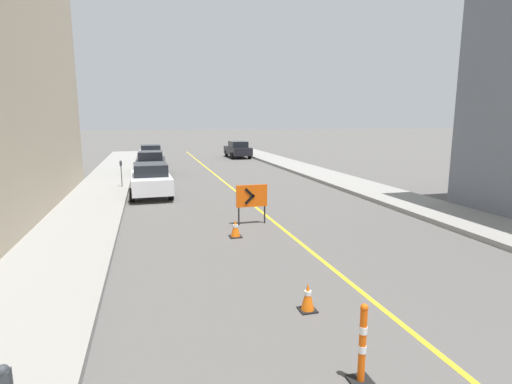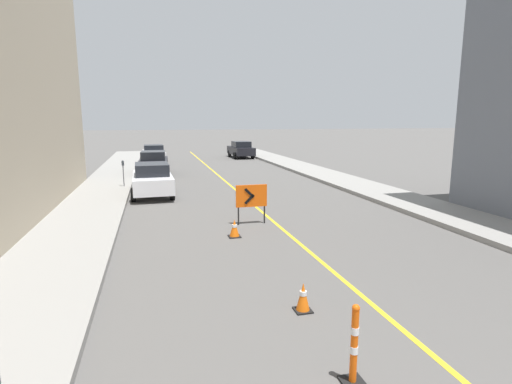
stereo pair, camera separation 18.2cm
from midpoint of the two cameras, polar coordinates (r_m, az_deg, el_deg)
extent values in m
cube|color=gold|center=(22.97, -4.40, 1.14)|extent=(0.12, 48.53, 0.01)
cube|color=gray|center=(22.70, -21.21, 0.58)|extent=(2.68, 48.53, 0.18)
cube|color=gray|center=(25.06, 10.80, 1.95)|extent=(2.68, 48.53, 0.18)
cube|color=black|center=(8.13, 6.70, -16.38)|extent=(0.33, 0.33, 0.03)
cone|color=orange|center=(8.00, 6.74, -14.54)|extent=(0.26, 0.26, 0.54)
cylinder|color=white|center=(7.98, 6.75, -14.12)|extent=(0.14, 0.14, 0.09)
cube|color=black|center=(12.70, -3.37, -6.36)|extent=(0.38, 0.38, 0.03)
cone|color=orange|center=(12.62, -3.38, -5.13)|extent=(0.30, 0.30, 0.53)
cylinder|color=white|center=(12.60, -3.38, -4.85)|extent=(0.16, 0.16, 0.09)
cube|color=black|center=(6.39, 13.84, -24.75)|extent=(0.32, 0.32, 0.04)
cylinder|color=#EF560C|center=(6.09, 14.07, -20.49)|extent=(0.10, 0.10, 1.07)
cylinder|color=white|center=(6.12, 14.05, -20.92)|extent=(0.11, 0.11, 0.11)
cylinder|color=white|center=(5.97, 14.18, -18.55)|extent=(0.11, 0.11, 0.11)
sphere|color=#EF560C|center=(5.82, 14.32, -15.71)|extent=(0.11, 0.11, 0.11)
cube|color=#EF560C|center=(13.99, -0.98, -0.55)|extent=(1.11, 0.07, 0.78)
cube|color=black|center=(13.91, -1.27, -0.16)|extent=(0.37, 0.02, 0.37)
cube|color=black|center=(13.95, -1.27, -1.04)|extent=(0.37, 0.02, 0.37)
cylinder|color=black|center=(14.03, -2.85, -3.47)|extent=(0.06, 0.06, 0.63)
cylinder|color=black|center=(14.26, 0.87, -3.24)|extent=(0.06, 0.06, 0.63)
cube|color=silver|center=(20.01, -15.02, 1.41)|extent=(1.94, 4.35, 0.72)
cube|color=black|center=(19.71, -15.10, 3.14)|extent=(1.59, 1.98, 0.55)
cylinder|color=black|center=(21.40, -17.28, 0.88)|extent=(0.24, 0.65, 0.64)
cylinder|color=black|center=(21.40, -12.71, 1.10)|extent=(0.24, 0.65, 0.64)
cylinder|color=black|center=(18.77, -17.55, -0.40)|extent=(0.24, 0.65, 0.64)
cylinder|color=black|center=(18.77, -12.33, -0.16)|extent=(0.24, 0.65, 0.64)
cube|color=black|center=(27.64, -14.93, 3.79)|extent=(2.01, 4.38, 0.72)
cube|color=black|center=(27.36, -14.99, 5.06)|extent=(1.62, 2.01, 0.55)
cylinder|color=black|center=(29.01, -16.61, 3.29)|extent=(0.25, 0.65, 0.64)
cylinder|color=black|center=(29.02, -13.23, 3.44)|extent=(0.25, 0.65, 0.64)
cylinder|color=black|center=(26.37, -16.73, 2.61)|extent=(0.25, 0.65, 0.64)
cylinder|color=black|center=(26.37, -13.01, 2.79)|extent=(0.25, 0.65, 0.64)
cube|color=silver|center=(34.61, -14.95, 5.04)|extent=(1.91, 4.35, 0.72)
cube|color=black|center=(34.34, -14.99, 6.06)|extent=(1.58, 1.98, 0.55)
cylinder|color=black|center=(35.97, -16.30, 4.58)|extent=(0.24, 0.65, 0.64)
cylinder|color=black|center=(35.98, -13.57, 4.71)|extent=(0.24, 0.65, 0.64)
cylinder|color=black|center=(33.32, -16.37, 4.16)|extent=(0.24, 0.65, 0.64)
cylinder|color=black|center=(33.33, -13.43, 4.29)|extent=(0.24, 0.65, 0.64)
cube|color=black|center=(38.94, -2.77, 5.92)|extent=(1.96, 4.36, 0.72)
cube|color=black|center=(38.68, -2.71, 6.84)|extent=(1.60, 1.99, 0.55)
cylinder|color=black|center=(40.10, -4.37, 5.52)|extent=(0.24, 0.65, 0.64)
cylinder|color=black|center=(40.45, -1.98, 5.58)|extent=(0.24, 0.65, 0.64)
cylinder|color=black|center=(37.49, -3.60, 5.19)|extent=(0.24, 0.65, 0.64)
cylinder|color=black|center=(37.87, -1.06, 5.26)|extent=(0.24, 0.65, 0.64)
cube|color=#33383D|center=(4.78, -33.34, -21.66)|extent=(0.12, 0.10, 0.22)
sphere|color=#33383D|center=(4.73, -33.48, -20.51)|extent=(0.11, 0.11, 0.11)
cylinder|color=#4C4C51|center=(22.11, -18.88, 2.16)|extent=(0.05, 0.05, 1.10)
cube|color=#33383D|center=(22.03, -18.98, 3.86)|extent=(0.12, 0.10, 0.22)
sphere|color=#33383D|center=(22.02, -19.00, 4.14)|extent=(0.11, 0.11, 0.11)
camera|label=1|loc=(0.09, -90.35, -0.06)|focal=28.00mm
camera|label=2|loc=(0.09, 89.65, 0.06)|focal=28.00mm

